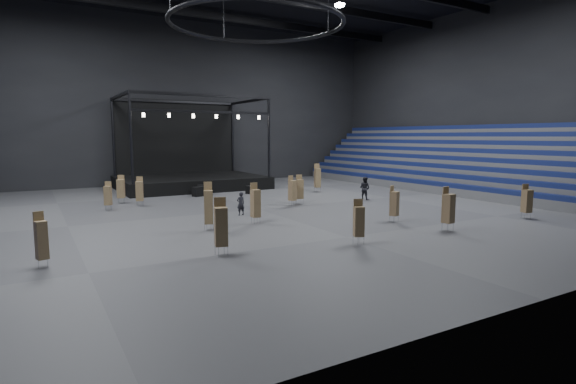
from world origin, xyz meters
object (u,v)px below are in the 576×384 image
chair_stack_10 (448,208)px  stage (189,173)px  chair_stack_4 (359,221)px  chair_stack_5 (208,206)px  chair_stack_13 (108,195)px  chair_stack_2 (527,200)px  chair_stack_8 (255,203)px  flight_case_right (251,189)px  chair_stack_11 (292,190)px  crew_member (365,188)px  flight_case_left (200,191)px  flight_case_mid (205,190)px  chair_stack_7 (41,239)px  chair_stack_12 (121,188)px  chair_stack_6 (300,189)px  chair_stack_3 (394,203)px  chair_stack_9 (221,226)px  chair_stack_0 (317,177)px  chair_stack_1 (140,191)px  man_center (241,204)px

chair_stack_10 → stage: bearing=94.7°
chair_stack_4 → chair_stack_5: (-5.27, 6.71, 0.22)m
chair_stack_10 → chair_stack_13: (-15.45, 16.93, -0.20)m
chair_stack_4 → chair_stack_5: 8.54m
chair_stack_2 → chair_stack_8: size_ratio=0.90×
stage → chair_stack_2: 31.19m
flight_case_right → chair_stack_11: 8.32m
stage → chair_stack_11: size_ratio=6.08×
chair_stack_4 → crew_member: bearing=73.5°
flight_case_left → flight_case_mid: size_ratio=0.95×
chair_stack_7 → chair_stack_12: bearing=54.6°
chair_stack_11 → chair_stack_13: chair_stack_11 is taller
flight_case_right → chair_stack_6: 7.80m
chair_stack_2 → chair_stack_3: (-8.07, 3.50, -0.01)m
flight_case_mid → chair_stack_13: (-8.93, -4.84, 0.66)m
chair_stack_6 → chair_stack_7: (-18.02, -9.48, -0.03)m
chair_stack_2 → chair_stack_9: bearing=-169.4°
chair_stack_7 → chair_stack_8: bearing=3.1°
chair_stack_13 → chair_stack_0: bearing=28.1°
flight_case_left → chair_stack_1: chair_stack_1 is taller
chair_stack_4 → man_center: (-1.68, 10.37, -0.39)m
chair_stack_3 → chair_stack_13: 19.92m
chair_stack_5 → chair_stack_0: bearing=55.8°
flight_case_mid → chair_stack_12: bearing=-166.7°
chair_stack_7 → chair_stack_9: bearing=-31.5°
chair_stack_4 → chair_stack_7: size_ratio=0.97×
chair_stack_13 → chair_stack_8: bearing=-30.7°
flight_case_left → chair_stack_8: 13.91m
flight_case_left → man_center: bearing=-94.2°
chair_stack_3 → crew_member: 9.80m
chair_stack_3 → chair_stack_5: 11.36m
chair_stack_5 → chair_stack_9: (-1.38, -5.37, -0.03)m
chair_stack_6 → chair_stack_1: bearing=169.4°
chair_stack_5 → chair_stack_11: bearing=50.4°
chair_stack_10 → chair_stack_13: size_ratio=1.19×
stage → chair_stack_13: (-9.51, -11.29, -0.34)m
chair_stack_3 → chair_stack_10: (0.75, -3.50, 0.13)m
chair_stack_9 → chair_stack_6: bearing=59.7°
chair_stack_1 → flight_case_mid: bearing=53.5°
flight_case_mid → chair_stack_7: 22.86m
chair_stack_6 → chair_stack_8: bearing=-125.9°
chair_stack_9 → chair_stack_0: bearing=59.8°
flight_case_mid → chair_stack_3: size_ratio=0.59×
chair_stack_1 → chair_stack_5: chair_stack_5 is taller
chair_stack_1 → chair_stack_3: 18.90m
flight_case_right → chair_stack_10: chair_stack_10 is taller
chair_stack_10 → chair_stack_5: bearing=142.9°
chair_stack_4 → chair_stack_5: bearing=152.4°
chair_stack_5 → man_center: (3.59, 3.66, -0.61)m
chair_stack_2 → chair_stack_3: size_ratio=0.99×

